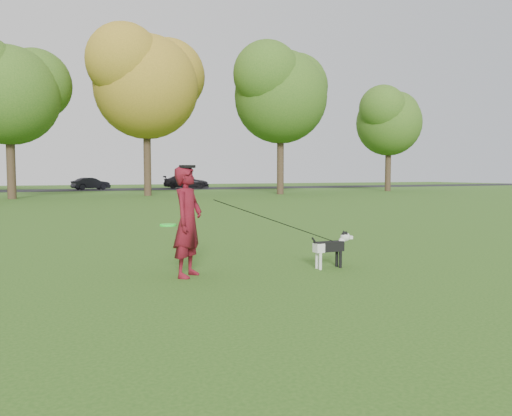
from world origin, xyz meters
name	(u,v)px	position (x,y,z in m)	size (l,w,h in m)	color
ground	(259,278)	(0.00, 0.00, 0.00)	(120.00, 120.00, 0.00)	#285116
road	(69,190)	(0.00, 40.00, 0.01)	(120.00, 7.00, 0.02)	black
man	(188,222)	(-0.87, 0.53, 0.79)	(0.58, 0.38, 1.58)	#570C15
dog	(332,245)	(1.36, 0.25, 0.35)	(0.76, 0.15, 0.58)	black
car_mid	(91,184)	(1.79, 40.00, 0.55)	(1.13, 3.24, 1.07)	black
car_right	(186,182)	(10.51, 40.00, 0.65)	(1.77, 4.36, 1.26)	black
man_held_items	(277,222)	(0.47, 0.36, 0.75)	(2.77, 0.40, 1.21)	#20FE31
tree_row	(56,73)	(-1.43, 26.07, 7.41)	(51.74, 8.86, 12.01)	#38281C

